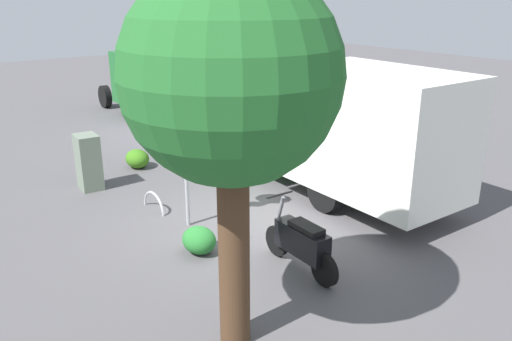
% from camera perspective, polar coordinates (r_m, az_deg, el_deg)
% --- Properties ---
extents(ground_plane, '(60.00, 60.00, 0.00)m').
position_cam_1_polar(ground_plane, '(10.60, -1.79, -5.88)').
color(ground_plane, '#4E4C4F').
extents(box_truck_near, '(7.08, 2.39, 2.99)m').
position_cam_1_polar(box_truck_near, '(11.75, 9.54, 4.86)').
color(box_truck_near, black).
rests_on(box_truck_near, ground).
extents(box_truck_far, '(7.59, 2.34, 2.94)m').
position_cam_1_polar(box_truck_far, '(18.44, -9.31, 9.98)').
color(box_truck_far, black).
rests_on(box_truck_far, ground).
extents(motorcycle, '(1.81, 0.55, 1.20)m').
position_cam_1_polar(motorcycle, '(8.74, 5.01, -7.91)').
color(motorcycle, black).
rests_on(motorcycle, ground).
extents(stop_sign, '(0.71, 0.33, 3.24)m').
position_cam_1_polar(stop_sign, '(9.91, -8.03, 5.42)').
color(stop_sign, '#9E9EA3').
rests_on(stop_sign, ground).
extents(street_tree, '(2.60, 2.60, 4.89)m').
position_cam_1_polar(street_tree, '(6.00, -2.74, 9.96)').
color(street_tree, '#47301E').
rests_on(street_tree, ground).
extents(utility_cabinet, '(0.66, 0.53, 1.33)m').
position_cam_1_polar(utility_cabinet, '(12.85, -17.99, 0.89)').
color(utility_cabinet, slate).
rests_on(utility_cabinet, ground).
extents(bike_rack_hoop, '(0.85, 0.08, 0.85)m').
position_cam_1_polar(bike_rack_hoop, '(11.44, -11.17, -4.30)').
color(bike_rack_hoop, '#B7B7BC').
rests_on(bike_rack_hoop, ground).
extents(shrub_near_sign, '(0.73, 0.60, 0.50)m').
position_cam_1_polar(shrub_near_sign, '(14.17, -12.95, 1.28)').
color(shrub_near_sign, '#397319').
rests_on(shrub_near_sign, ground).
extents(shrub_mid_verge, '(0.70, 0.58, 0.48)m').
position_cam_1_polar(shrub_mid_verge, '(9.46, -6.29, -7.63)').
color(shrub_mid_verge, '#25702C').
rests_on(shrub_mid_verge, ground).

